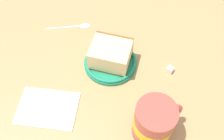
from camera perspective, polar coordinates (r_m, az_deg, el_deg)
The scene contains 7 objects.
ground_plane at distance 64.73cm, azimuth 1.82°, elevation -3.19°, with size 143.68×143.68×2.63cm, color tan.
small_plate at distance 65.82cm, azimuth -0.35°, elevation 1.81°, with size 13.73×13.73×1.81cm.
cake_slice at distance 63.56cm, azimuth -0.30°, elevation 3.60°, with size 11.07×9.90×5.72cm.
tea_mug at distance 53.65cm, azimuth 9.50°, elevation -11.39°, with size 9.05×10.16×10.45cm.
teaspoon at distance 75.63cm, azimuth -7.75°, elevation 9.87°, with size 11.59×7.86×0.80cm.
folded_napkin at distance 61.62cm, azimuth -14.31°, elevation -8.25°, with size 13.77×9.73×0.60cm, color white.
sugar_cube at distance 66.30cm, azimuth 12.92°, elevation 0.09°, with size 1.50×1.50×1.50cm, color white.
Camera 1 is at (12.53, -30.91, 54.17)cm, focal length 40.60 mm.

